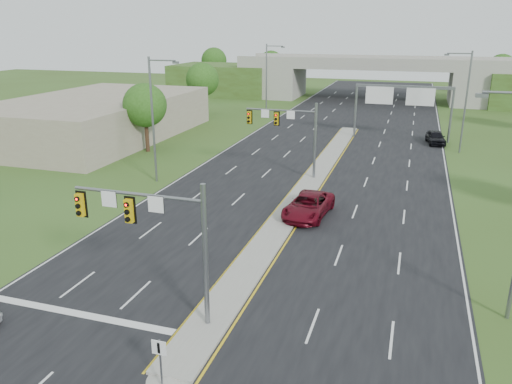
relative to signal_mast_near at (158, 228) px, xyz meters
The scene contains 21 objects.
ground 5.24m from the signal_mast_near, ahead, with size 240.00×240.00×0.00m, color #374B1B.
road 35.46m from the signal_mast_near, 86.31° to the left, with size 24.00×160.00×0.02m, color black.
median 23.64m from the signal_mast_near, 84.40° to the left, with size 2.00×54.00×0.16m, color gray.
median_nose 6.48m from the signal_mast_near, 60.04° to the right, with size 2.00×2.00×0.16m, color gray.
lane_markings 29.41m from the signal_mast_near, 86.72° to the left, with size 23.72×160.00×0.01m.
signal_mast_near is the anchor object (origin of this frame).
signal_mast_far 25.00m from the signal_mast_near, 90.00° to the left, with size 6.62×0.60×7.00m.
keep_right_sign 5.94m from the signal_mast_near, 63.06° to the right, with size 0.60×0.13×2.20m.
sign_gantry 45.88m from the signal_mast_near, 78.75° to the left, with size 11.58×0.44×6.67m.
overpass 80.11m from the signal_mast_near, 88.38° to the left, with size 80.00×14.00×8.10m.
lightpole_l_mid 22.95m from the signal_mast_near, 118.79° to the left, with size 2.85×0.25×11.00m.
lightpole_l_far 56.19m from the signal_mast_near, 101.33° to the left, with size 2.85×0.25×11.00m.
lightpole_r_far 43.01m from the signal_mast_near, 68.78° to the left, with size 2.85×0.25×11.00m.
tree_l_near 34.92m from the signal_mast_near, 120.53° to the left, with size 4.80×4.80×7.60m.
tree_l_mid 59.21m from the signal_mast_near, 111.54° to the left, with size 5.20×5.20×8.12m.
tree_back_a 100.64m from the signal_mast_near, 110.80° to the left, with size 6.00×6.00×8.85m.
tree_back_b 96.56m from the signal_mast_near, 103.01° to the left, with size 5.60×5.60×8.32m.
tree_back_c 97.67m from the signal_mast_near, 74.40° to the left, with size 5.60×5.60×8.32m.
commercial_building 44.77m from the signal_mast_near, 128.34° to the left, with size 18.00×30.00×5.00m, color gray.
car_far_a 16.49m from the signal_mast_near, 76.42° to the left, with size 2.72×5.91×1.64m, color #5A0915.
car_far_c 46.07m from the signal_mast_near, 73.20° to the left, with size 1.87×4.65×1.58m, color black.
Camera 1 is at (8.31, -18.62, 13.35)m, focal length 35.00 mm.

